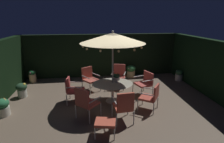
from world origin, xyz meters
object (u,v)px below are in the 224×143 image
at_px(patio_umbrella, 113,38).
at_px(patio_chair_northeast, 145,82).
at_px(patio_chair_southwest, 86,101).
at_px(ottoman_footrest, 105,123).
at_px(patio_chair_south, 73,88).
at_px(patio_chair_west, 124,105).
at_px(centerpiece_planter, 116,77).
at_px(potted_plant_front_corner, 179,75).
at_px(patio_chair_southeast, 90,77).
at_px(potted_plant_right_near, 33,76).
at_px(potted_plant_left_far, 131,71).
at_px(potted_plant_right_far, 2,107).
at_px(patio_chair_east, 119,75).
at_px(patio_dining_table, 113,86).
at_px(patio_chair_north, 151,96).
at_px(potted_plant_back_left, 22,89).

height_order(patio_umbrella, patio_chair_northeast, patio_umbrella).
xyz_separation_m(patio_chair_southwest, ottoman_footrest, (0.52, -0.91, -0.22)).
xyz_separation_m(patio_chair_south, patio_chair_west, (1.59, -1.62, 0.04)).
distance_m(centerpiece_planter, potted_plant_front_corner, 4.00).
distance_m(patio_chair_southeast, potted_plant_right_near, 3.11).
bearing_deg(ottoman_footrest, potted_plant_right_near, 124.12).
distance_m(potted_plant_right_near, potted_plant_left_far, 4.97).
height_order(patio_chair_northeast, patio_chair_south, patio_chair_northeast).
height_order(patio_chair_south, potted_plant_right_far, patio_chair_south).
bearing_deg(centerpiece_planter, patio_chair_east, 76.01).
xyz_separation_m(patio_dining_table, potted_plant_right_far, (-3.68, -0.53, -0.31)).
bearing_deg(patio_chair_southwest, patio_dining_table, 47.66).
bearing_deg(patio_chair_west, patio_chair_east, 82.94).
relative_size(patio_chair_east, patio_chair_southwest, 1.00).
distance_m(centerpiece_planter, patio_chair_north, 1.45).
bearing_deg(potted_plant_right_near, patio_chair_southeast, -26.61).
bearing_deg(patio_chair_south, patio_dining_table, -5.58).
xyz_separation_m(centerpiece_planter, patio_chair_east, (0.33, 1.33, -0.36)).
bearing_deg(potted_plant_right_far, patio_chair_south, 16.88).
distance_m(patio_chair_southeast, potted_plant_left_far, 2.67).
xyz_separation_m(patio_dining_table, patio_chair_southwest, (-0.99, -1.09, -0.01)).
bearing_deg(patio_chair_south, potted_plant_right_far, -163.12).
distance_m(ottoman_footrest, potted_plant_right_far, 3.52).
bearing_deg(patio_chair_north, potted_plant_right_near, 144.28).
bearing_deg(patio_chair_east, patio_chair_northeast, -46.01).
bearing_deg(potted_plant_right_far, patio_chair_southwest, -11.87).
xyz_separation_m(patio_dining_table, potted_plant_front_corner, (3.65, 1.88, -0.34)).
relative_size(patio_chair_northeast, patio_chair_west, 0.91).
relative_size(patio_chair_west, ottoman_footrest, 1.69).
distance_m(patio_chair_south, patio_chair_west, 2.27).
xyz_separation_m(centerpiece_planter, patio_chair_northeast, (1.25, 0.38, -0.39)).
bearing_deg(potted_plant_left_far, patio_umbrella, -116.81).
xyz_separation_m(patio_chair_southwest, patio_chair_west, (1.12, -0.38, -0.01)).
bearing_deg(patio_chair_north, potted_plant_front_corner, 48.02).
bearing_deg(patio_chair_southeast, centerpiece_planter, -49.37).
xyz_separation_m(patio_chair_west, potted_plant_front_corner, (3.53, 3.35, -0.31)).
bearing_deg(patio_chair_northeast, patio_chair_west, -123.43).
height_order(patio_dining_table, potted_plant_back_left, patio_dining_table).
height_order(patio_chair_east, potted_plant_front_corner, patio_chair_east).
bearing_deg(patio_chair_southwest, potted_plant_back_left, 142.23).
xyz_separation_m(potted_plant_front_corner, potted_plant_left_far, (-2.28, 0.83, 0.07)).
distance_m(patio_dining_table, ottoman_footrest, 2.08).
bearing_deg(centerpiece_planter, patio_chair_southeast, 130.63).
bearing_deg(patio_chair_south, potted_plant_right_near, 131.00).
xyz_separation_m(patio_chair_southeast, potted_plant_front_corner, (4.49, 0.66, -0.31)).
xyz_separation_m(patio_chair_north, ottoman_footrest, (-1.68, -1.16, -0.16)).
bearing_deg(patio_chair_west, centerpiece_planter, 89.07).
xyz_separation_m(patio_chair_north, patio_chair_west, (-1.07, -0.63, 0.05)).
distance_m(patio_chair_southwest, potted_plant_right_far, 2.76).
relative_size(patio_chair_northeast, potted_plant_right_far, 1.66).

